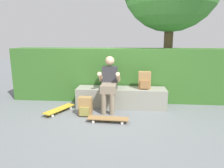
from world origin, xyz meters
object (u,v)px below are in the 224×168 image
object	(u,v)px
bench_main	(121,97)
backpack_on_bench	(144,80)
skateboard_beside_bench	(59,109)
person_skater	(109,82)
skateboard_near_person	(108,119)
backpack_on_ground	(85,106)

from	to	relation	value
bench_main	backpack_on_bench	size ratio (longest dim) A/B	5.22
skateboard_beside_bench	person_skater	bearing A→B (deg)	15.07
skateboard_near_person	backpack_on_ground	world-z (taller)	backpack_on_ground
backpack_on_bench	backpack_on_ground	xyz separation A→B (m)	(-1.26, -0.62, -0.46)
backpack_on_ground	skateboard_near_person	bearing A→B (deg)	-32.74
person_skater	backpack_on_ground	xyz separation A→B (m)	(-0.47, -0.41, -0.46)
bench_main	skateboard_near_person	bearing A→B (deg)	-102.19
skateboard_near_person	bench_main	bearing A→B (deg)	77.81
person_skater	backpack_on_ground	world-z (taller)	person_skater
person_skater	backpack_on_bench	distance (m)	0.82
skateboard_near_person	backpack_on_ground	distance (m)	0.63
bench_main	backpack_on_ground	size ratio (longest dim) A/B	5.22
skateboard_beside_bench	backpack_on_ground	xyz separation A→B (m)	(0.61, -0.12, 0.12)
bench_main	skateboard_near_person	world-z (taller)	bench_main
skateboard_near_person	skateboard_beside_bench	world-z (taller)	same
bench_main	backpack_on_ground	distance (m)	0.96
skateboard_beside_bench	backpack_on_bench	world-z (taller)	backpack_on_bench
backpack_on_bench	backpack_on_ground	size ratio (longest dim) A/B	1.00
skateboard_near_person	backpack_on_bench	distance (m)	1.34
person_skater	backpack_on_bench	size ratio (longest dim) A/B	3.02
backpack_on_ground	backpack_on_bench	bearing A→B (deg)	26.05
bench_main	person_skater	bearing A→B (deg)	-139.60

